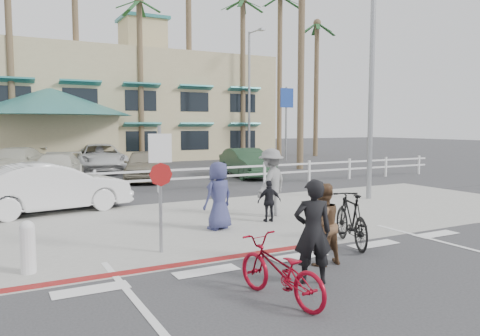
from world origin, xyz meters
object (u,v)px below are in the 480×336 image
sign_post (160,183)px  bike_red (280,270)px  car_white_sedan (52,188)px  bike_black (351,219)px

sign_post → bike_red: bearing=-78.5°
bike_red → car_white_sedan: car_white_sedan is taller
bike_red → car_white_sedan: size_ratio=0.40×
bike_red → sign_post: bearing=-88.3°
sign_post → car_white_sedan: 6.01m
sign_post → car_white_sedan: sign_post is taller
bike_red → bike_black: bike_black is taller
sign_post → bike_black: size_ratio=1.49×
sign_post → bike_black: 4.16m
bike_red → bike_black: (3.13, 1.99, 0.11)m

